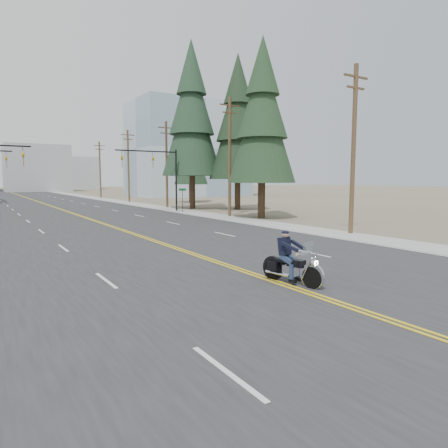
% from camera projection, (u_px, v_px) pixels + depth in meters
% --- Properties ---
extents(ground_plane, '(400.00, 400.00, 0.00)m').
position_uv_depth(ground_plane, '(288.00, 287.00, 13.46)').
color(ground_plane, '#776D56').
rests_on(ground_plane, ground).
extents(road, '(20.00, 200.00, 0.01)m').
position_uv_depth(road, '(32.00, 200.00, 72.42)').
color(road, '#303033').
rests_on(road, ground).
extents(sidewalk_right, '(3.00, 200.00, 0.01)m').
position_uv_depth(sidewalk_right, '(96.00, 198.00, 78.49)').
color(sidewalk_right, '#A5A5A0').
rests_on(sidewalk_right, ground).
extents(traffic_mast_right, '(7.10, 0.26, 7.00)m').
position_uv_depth(traffic_mast_right, '(160.00, 168.00, 44.60)').
color(traffic_mast_right, black).
rests_on(traffic_mast_right, ground).
extents(street_sign, '(0.90, 0.06, 2.62)m').
position_uv_depth(street_sign, '(182.00, 196.00, 44.23)').
color(street_sign, black).
rests_on(street_sign, ground).
extents(utility_pole_a, '(2.20, 0.30, 11.00)m').
position_uv_depth(utility_pole_a, '(354.00, 147.00, 26.16)').
color(utility_pole_a, brown).
rests_on(utility_pole_a, ground).
extents(utility_pole_b, '(2.20, 0.30, 11.50)m').
position_uv_depth(utility_pole_b, '(230.00, 155.00, 38.77)').
color(utility_pole_b, brown).
rests_on(utility_pole_b, ground).
extents(utility_pole_c, '(2.20, 0.30, 11.00)m').
position_uv_depth(utility_pole_c, '(167.00, 163.00, 51.43)').
color(utility_pole_c, brown).
rests_on(utility_pole_c, ground).
extents(utility_pole_d, '(2.20, 0.30, 11.50)m').
position_uv_depth(utility_pole_d, '(128.00, 165.00, 64.04)').
color(utility_pole_d, brown).
rests_on(utility_pole_d, ground).
extents(utility_pole_e, '(2.20, 0.30, 11.00)m').
position_uv_depth(utility_pole_e, '(100.00, 169.00, 78.38)').
color(utility_pole_e, brown).
rests_on(utility_pole_e, ground).
extents(glass_building, '(24.00, 16.00, 20.00)m').
position_uv_depth(glass_building, '(188.00, 151.00, 88.20)').
color(glass_building, '#9EB5CC').
rests_on(glass_building, ground).
extents(haze_bldg_b, '(18.00, 14.00, 14.00)m').
position_uv_depth(haze_bldg_b, '(37.00, 169.00, 122.20)').
color(haze_bldg_b, '#ADB2B7').
rests_on(haze_bldg_b, ground).
extents(haze_bldg_c, '(16.00, 12.00, 18.00)m').
position_uv_depth(haze_bldg_c, '(154.00, 163.00, 126.22)').
color(haze_bldg_c, '#B7BCC6').
rests_on(haze_bldg_c, ground).
extents(haze_bldg_e, '(14.00, 14.00, 12.00)m').
position_uv_depth(haze_bldg_e, '(77.00, 173.00, 152.33)').
color(haze_bldg_e, '#B7BCC6').
rests_on(haze_bldg_e, ground).
extents(motorcyclist, '(1.45, 2.51, 1.84)m').
position_uv_depth(motorcyclist, '(292.00, 258.00, 13.71)').
color(motorcyclist, black).
rests_on(motorcyclist, ground).
extents(conifer_near, '(6.26, 6.26, 16.57)m').
position_uv_depth(conifer_near, '(262.00, 115.00, 36.54)').
color(conifer_near, '#382619').
rests_on(conifer_near, ground).
extents(conifer_mid, '(6.87, 6.87, 18.33)m').
position_uv_depth(conifer_mid, '(238.00, 121.00, 47.27)').
color(conifer_mid, '#382619').
rests_on(conifer_mid, ground).
extents(conifer_tall, '(7.35, 7.35, 20.41)m').
position_uv_depth(conifer_tall, '(192.00, 113.00, 48.54)').
color(conifer_tall, '#382619').
rests_on(conifer_tall, ground).
extents(conifer_far, '(5.36, 5.36, 14.36)m').
position_uv_depth(conifer_far, '(191.00, 150.00, 62.97)').
color(conifer_far, '#382619').
rests_on(conifer_far, ground).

